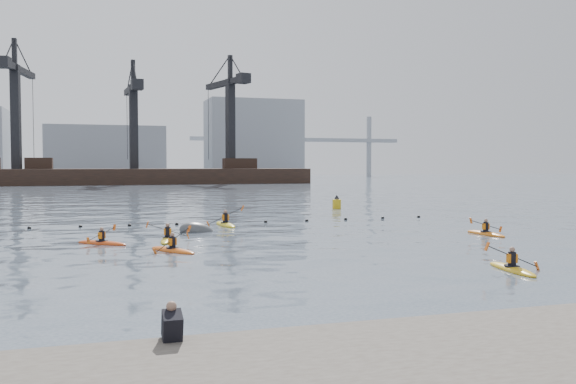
% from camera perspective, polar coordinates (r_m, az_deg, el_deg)
% --- Properties ---
extents(ground, '(400.00, 400.00, 0.00)m').
position_cam_1_polar(ground, '(19.44, 3.75, -9.18)').
color(ground, '#3C4558').
rests_on(ground, ground).
extents(float_line, '(33.24, 0.73, 0.24)m').
position_cam_1_polar(float_line, '(40.98, -8.30, -2.95)').
color(float_line, black).
rests_on(float_line, ground).
extents(barge_pier, '(72.00, 19.30, 29.50)m').
position_cam_1_polar(barge_pier, '(127.94, -14.30, 1.58)').
color(barge_pier, black).
rests_on(barge_pier, ground).
extents(skyline, '(141.00, 28.00, 22.00)m').
position_cam_1_polar(skyline, '(168.36, -14.20, 4.31)').
color(skyline, gray).
rests_on(skyline, ground).
extents(kayaker_0, '(2.11, 2.92, 1.23)m').
position_cam_1_polar(kayaker_0, '(28.36, -10.76, -5.30)').
color(kayaker_0, '#D95914').
rests_on(kayaker_0, ground).
extents(kayaker_1, '(2.19, 3.22, 1.21)m').
position_cam_1_polar(kayaker_1, '(24.39, 20.22, -6.69)').
color(kayaker_1, gold).
rests_on(kayaker_1, ground).
extents(kayaker_2, '(2.66, 2.42, 1.02)m').
position_cam_1_polar(kayaker_2, '(31.77, -17.02, -4.52)').
color(kayaker_2, '#C43F12').
rests_on(kayaker_2, ground).
extents(kayaker_3, '(2.20, 3.31, 1.16)m').
position_cam_1_polar(kayaker_3, '(32.30, -11.19, -4.33)').
color(kayaker_3, gold).
rests_on(kayaker_3, ground).
extents(kayaker_4, '(2.18, 3.23, 1.12)m').
position_cam_1_polar(kayaker_4, '(36.22, 18.01, -3.66)').
color(kayaker_4, orange).
rests_on(kayaker_4, ground).
extents(kayaker_5, '(2.53, 3.68, 1.43)m').
position_cam_1_polar(kayaker_5, '(39.77, -5.87, -2.98)').
color(kayaker_5, yellow).
rests_on(kayaker_5, ground).
extents(mooring_buoy, '(2.42, 1.47, 1.49)m').
position_cam_1_polar(mooring_buoy, '(36.43, -8.52, -3.68)').
color(mooring_buoy, '#3B3E40').
rests_on(mooring_buoy, ground).
extents(nav_buoy, '(0.78, 0.78, 1.41)m').
position_cam_1_polar(nav_buoy, '(54.98, 4.58, -1.10)').
color(nav_buoy, '#B99C12').
rests_on(nav_buoy, ground).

